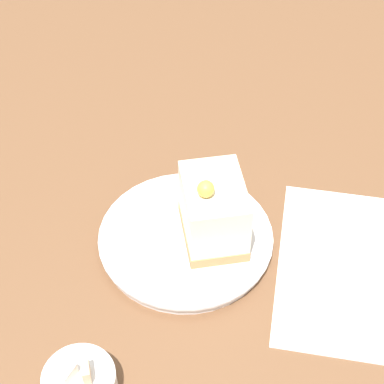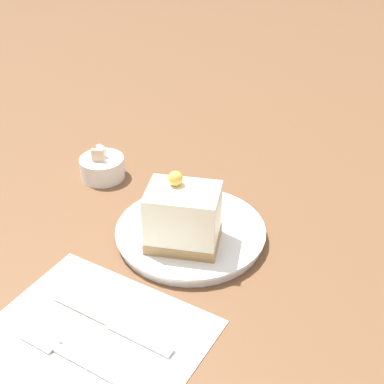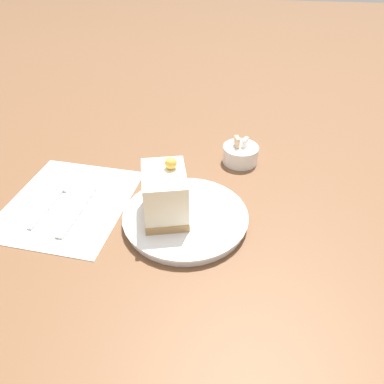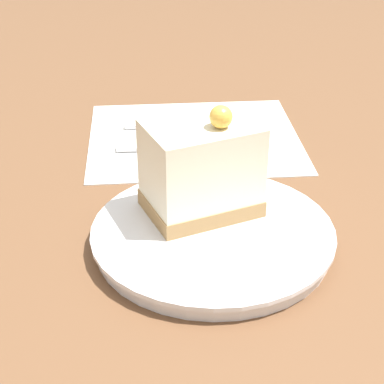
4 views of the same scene
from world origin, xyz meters
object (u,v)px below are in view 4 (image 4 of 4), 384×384
(cake_slice, at_px, (201,168))
(knife, at_px, (178,146))
(plate, at_px, (213,235))
(fork, at_px, (200,124))

(cake_slice, relative_size, knife, 0.64)
(plate, xyz_separation_m, knife, (-0.20, -0.00, -0.00))
(plate, relative_size, cake_slice, 1.92)
(plate, relative_size, knife, 1.24)
(fork, bearing_deg, cake_slice, -4.50)
(cake_slice, bearing_deg, fork, 155.33)
(cake_slice, height_order, fork, cake_slice)
(knife, bearing_deg, cake_slice, 4.63)
(plate, xyz_separation_m, fork, (-0.25, 0.04, -0.00))
(knife, bearing_deg, fork, 153.11)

